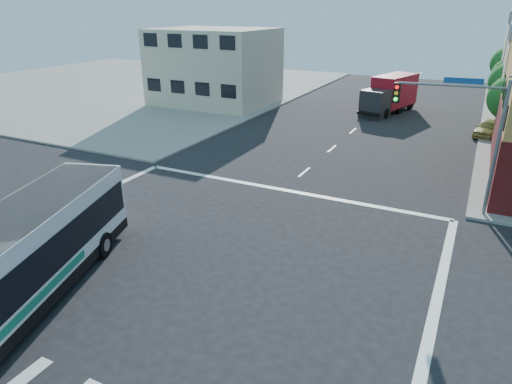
% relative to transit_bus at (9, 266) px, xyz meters
% --- Properties ---
extents(ground, '(120.00, 120.00, 0.00)m').
position_rel_transit_bus_xyz_m(ground, '(3.93, 5.48, -1.87)').
color(ground, black).
rests_on(ground, ground).
extents(sidewalk_nw, '(50.00, 50.00, 0.15)m').
position_rel_transit_bus_xyz_m(sidewalk_nw, '(-31.07, 40.48, -1.79)').
color(sidewalk_nw, gray).
rests_on(sidewalk_nw, ground).
extents(building_west, '(12.06, 10.06, 8.00)m').
position_rel_transit_bus_xyz_m(building_west, '(-13.08, 35.46, 2.14)').
color(building_west, beige).
rests_on(building_west, ground).
extents(signal_mast_ne, '(7.91, 1.13, 8.07)m').
position_rel_transit_bus_xyz_m(signal_mast_ne, '(13.01, 16.10, 3.11)').
color(signal_mast_ne, slate).
rests_on(signal_mast_ne, ground).
extents(street_tree_b, '(3.80, 3.80, 5.79)m').
position_rel_transit_bus_xyz_m(street_tree_b, '(15.84, 41.40, 1.89)').
color(street_tree_b, '#3C2815').
rests_on(street_tree_b, ground).
extents(street_tree_c, '(3.40, 3.40, 5.29)m').
position_rel_transit_bus_xyz_m(street_tree_c, '(15.84, 49.40, 1.59)').
color(street_tree_c, '#3C2815').
rests_on(street_tree_c, ground).
extents(street_tree_d, '(4.00, 4.00, 6.03)m').
position_rel_transit_bus_xyz_m(street_tree_d, '(15.84, 57.40, 2.01)').
color(street_tree_d, '#3C2815').
rests_on(street_tree_d, ground).
extents(transit_bus, '(6.52, 13.12, 3.82)m').
position_rel_transit_bus_xyz_m(transit_bus, '(0.00, 0.00, 0.00)').
color(transit_bus, black).
rests_on(transit_bus, ground).
extents(box_truck, '(4.45, 8.56, 3.70)m').
position_rel_transit_bus_xyz_m(box_truck, '(5.17, 39.36, -0.07)').
color(box_truck, '#232428').
rests_on(box_truck, ground).
extents(parked_car, '(2.65, 4.43, 1.41)m').
position_rel_transit_bus_xyz_m(parked_car, '(14.60, 33.78, -1.16)').
color(parked_car, tan).
rests_on(parked_car, ground).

